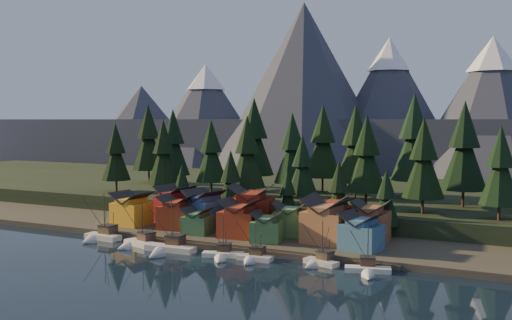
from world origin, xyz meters
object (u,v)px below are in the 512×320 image
at_px(boat_6, 368,264).
at_px(house_back_1, 204,207).
at_px(boat_0, 100,230).
at_px(boat_2, 167,243).
at_px(boat_1, 137,237).
at_px(boat_3, 222,250).
at_px(house_back_0, 175,203).
at_px(house_front_0, 131,208).
at_px(boat_4, 253,252).
at_px(house_front_1, 177,211).
at_px(boat_5, 319,256).

relative_size(boat_6, house_back_1, 0.97).
height_order(boat_0, boat_2, boat_0).
bearing_deg(boat_1, boat_3, 13.58).
bearing_deg(house_back_0, house_front_0, -119.73).
bearing_deg(boat_4, house_back_0, 142.83).
height_order(boat_6, house_back_0, house_back_0).
height_order(boat_3, house_front_1, house_front_1).
height_order(boat_4, boat_6, boat_6).
bearing_deg(house_back_0, boat_3, -31.95).
height_order(boat_0, boat_5, boat_0).
relative_size(boat_3, house_back_1, 0.95).
height_order(boat_0, house_front_0, boat_0).
bearing_deg(house_back_0, boat_2, -50.24).
bearing_deg(boat_4, house_back_1, 136.51).
bearing_deg(house_front_0, boat_6, -8.20).
bearing_deg(house_front_1, boat_2, -71.99).
xyz_separation_m(boat_2, boat_5, (34.56, 4.20, -0.23)).
xyz_separation_m(boat_3, house_front_0, (-37.17, 16.20, 4.29)).
bearing_deg(boat_1, house_front_0, 147.37).
height_order(boat_6, house_front_1, house_front_1).
relative_size(boat_2, house_back_0, 1.28).
xyz_separation_m(boat_5, house_back_1, (-39.02, 19.26, 4.61)).
xyz_separation_m(boat_2, boat_6, (45.27, 2.57, -0.37)).
height_order(boat_5, boat_6, boat_6).
xyz_separation_m(house_front_0, house_back_1, (19.08, 6.18, 0.53)).
distance_m(boat_2, boat_4, 20.99).
bearing_deg(house_front_1, boat_6, -25.65).
distance_m(boat_1, boat_3, 23.50).
distance_m(boat_3, boat_4, 7.32).
bearing_deg(boat_2, boat_0, 168.74).
bearing_deg(boat_2, boat_3, 2.40).
bearing_deg(boat_3, house_back_0, 119.57).
height_order(boat_2, house_front_1, boat_2).
relative_size(boat_3, boat_5, 0.99).
xyz_separation_m(boat_2, boat_3, (13.63, 1.08, -0.44)).
bearing_deg(boat_4, boat_6, -0.19).
xyz_separation_m(boat_4, boat_5, (13.63, 2.68, 0.01)).
distance_m(boat_1, house_back_0, 25.98).
xyz_separation_m(boat_3, house_back_0, (-29.48, 25.73, 4.89)).
distance_m(boat_4, house_front_1, 35.01).
relative_size(house_front_0, house_back_1, 0.88).
height_order(boat_1, boat_3, boat_1).
height_order(boat_2, boat_4, boat_2).
relative_size(boat_2, boat_3, 1.33).
height_order(boat_3, house_back_0, house_back_0).
bearing_deg(boat_1, house_back_1, 91.60).
xyz_separation_m(boat_1, house_back_1, (5.39, 21.53, 4.37)).
bearing_deg(house_back_0, boat_1, -67.28).
bearing_deg(boat_4, boat_0, 174.55).
relative_size(boat_3, boat_6, 0.97).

